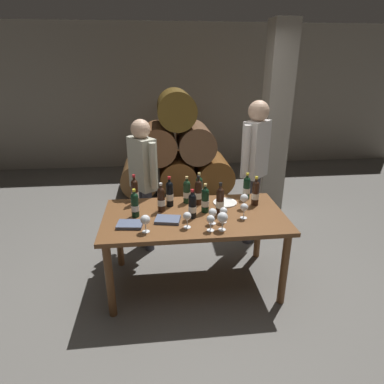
# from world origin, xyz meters

# --- Properties ---
(ground_plane) EXTENTS (14.00, 14.00, 0.00)m
(ground_plane) POSITION_xyz_m (0.00, 0.00, 0.00)
(ground_plane) COLOR #66635E
(cellar_back_wall) EXTENTS (10.00, 0.24, 2.80)m
(cellar_back_wall) POSITION_xyz_m (0.00, 4.20, 1.40)
(cellar_back_wall) COLOR gray
(cellar_back_wall) RESTS_ON ground_plane
(barrel_stack) EXTENTS (1.86, 0.90, 1.69)m
(barrel_stack) POSITION_xyz_m (0.00, 2.60, 0.66)
(barrel_stack) COLOR brown
(barrel_stack) RESTS_ON ground_plane
(stone_pillar) EXTENTS (0.32, 0.32, 2.60)m
(stone_pillar) POSITION_xyz_m (1.30, 1.60, 1.30)
(stone_pillar) COLOR gray
(stone_pillar) RESTS_ON ground_plane
(dining_table) EXTENTS (1.70, 0.90, 0.76)m
(dining_table) POSITION_xyz_m (0.00, 0.00, 0.67)
(dining_table) COLOR brown
(dining_table) RESTS_ON ground_plane
(wine_bottle_0) EXTENTS (0.07, 0.07, 0.28)m
(wine_bottle_0) POSITION_xyz_m (-0.04, 0.29, 0.88)
(wine_bottle_0) COLOR #19381E
(wine_bottle_0) RESTS_ON dining_table
(wine_bottle_1) EXTENTS (0.07, 0.07, 0.31)m
(wine_bottle_1) POSITION_xyz_m (-0.22, 0.23, 0.89)
(wine_bottle_1) COLOR black
(wine_bottle_1) RESTS_ON dining_table
(wine_bottle_2) EXTENTS (0.07, 0.07, 0.28)m
(wine_bottle_2) POSITION_xyz_m (-0.02, -0.06, 0.88)
(wine_bottle_2) COLOR black
(wine_bottle_2) RESTS_ON dining_table
(wine_bottle_3) EXTENTS (0.07, 0.07, 0.31)m
(wine_bottle_3) POSITION_xyz_m (0.24, 0.00, 0.89)
(wine_bottle_3) COLOR black
(wine_bottle_3) RESTS_ON dining_table
(wine_bottle_4) EXTENTS (0.07, 0.07, 0.31)m
(wine_bottle_4) POSITION_xyz_m (-0.56, 0.31, 0.89)
(wine_bottle_4) COLOR black
(wine_bottle_4) RESTS_ON dining_table
(wine_bottle_5) EXTENTS (0.07, 0.07, 0.27)m
(wine_bottle_5) POSITION_xyz_m (-0.55, 0.03, 0.88)
(wine_bottle_5) COLOR black
(wine_bottle_5) RESTS_ON dining_table
(wine_bottle_6) EXTENTS (0.07, 0.07, 0.28)m
(wine_bottle_6) POSITION_xyz_m (0.59, 0.33, 0.88)
(wine_bottle_6) COLOR black
(wine_bottle_6) RESTS_ON dining_table
(wine_bottle_7) EXTENTS (0.07, 0.07, 0.29)m
(wine_bottle_7) POSITION_xyz_m (-0.30, 0.12, 0.88)
(wine_bottle_7) COLOR black
(wine_bottle_7) RESTS_ON dining_table
(wine_bottle_8) EXTENTS (0.07, 0.07, 0.29)m
(wine_bottle_8) POSITION_xyz_m (0.09, 0.36, 0.89)
(wine_bottle_8) COLOR black
(wine_bottle_8) RESTS_ON dining_table
(wine_bottle_9) EXTENTS (0.07, 0.07, 0.30)m
(wine_bottle_9) POSITION_xyz_m (0.63, 0.17, 0.89)
(wine_bottle_9) COLOR black
(wine_bottle_9) RESTS_ON dining_table
(wine_bottle_10) EXTENTS (0.07, 0.07, 0.29)m
(wine_bottle_10) POSITION_xyz_m (0.11, 0.05, 0.88)
(wine_bottle_10) COLOR black
(wine_bottle_10) RESTS_ON dining_table
(wine_bottle_11) EXTENTS (0.07, 0.07, 0.30)m
(wine_bottle_11) POSITION_xyz_m (0.07, 0.24, 0.89)
(wine_bottle_11) COLOR black
(wine_bottle_11) RESTS_ON dining_table
(wine_glass_0) EXTENTS (0.08, 0.08, 0.15)m
(wine_glass_0) POSITION_xyz_m (0.49, 0.08, 0.87)
(wine_glass_0) COLOR white
(wine_glass_0) RESTS_ON dining_table
(wine_glass_1) EXTENTS (0.09, 0.09, 0.16)m
(wine_glass_1) POSITION_xyz_m (0.20, -0.32, 0.88)
(wine_glass_1) COLOR white
(wine_glass_1) RESTS_ON dining_table
(wine_glass_2) EXTENTS (0.08, 0.08, 0.16)m
(wine_glass_2) POSITION_xyz_m (-0.44, -0.29, 0.87)
(wine_glass_2) COLOR white
(wine_glass_2) RESTS_ON dining_table
(wine_glass_3) EXTENTS (0.07, 0.07, 0.14)m
(wine_glass_3) POSITION_xyz_m (0.24, -0.18, 0.86)
(wine_glass_3) COLOR white
(wine_glass_3) RESTS_ON dining_table
(wine_glass_4) EXTENTS (0.07, 0.07, 0.15)m
(wine_glass_4) POSITION_xyz_m (0.44, -0.12, 0.86)
(wine_glass_4) COLOR white
(wine_glass_4) RESTS_ON dining_table
(wine_glass_5) EXTENTS (0.07, 0.07, 0.14)m
(wine_glass_5) POSITION_xyz_m (0.10, -0.32, 0.86)
(wine_glass_5) COLOR white
(wine_glass_5) RESTS_ON dining_table
(wine_glass_6) EXTENTS (0.07, 0.07, 0.15)m
(wine_glass_6) POSITION_xyz_m (-0.09, -0.24, 0.86)
(wine_glass_6) COLOR white
(wine_glass_6) RESTS_ON dining_table
(wine_glass_7) EXTENTS (0.07, 0.07, 0.15)m
(wine_glass_7) POSITION_xyz_m (0.14, -0.20, 0.87)
(wine_glass_7) COLOR white
(wine_glass_7) RESTS_ON dining_table
(tasting_notebook) EXTENTS (0.25, 0.20, 0.03)m
(tasting_notebook) POSITION_xyz_m (-0.25, -0.11, 0.77)
(tasting_notebook) COLOR #4C5670
(tasting_notebook) RESTS_ON dining_table
(leather_ledger) EXTENTS (0.24, 0.19, 0.03)m
(leather_ledger) POSITION_xyz_m (-0.59, -0.16, 0.77)
(leather_ledger) COLOR #4C5670
(leather_ledger) RESTS_ON dining_table
(serving_plate) EXTENTS (0.24, 0.24, 0.01)m
(serving_plate) POSITION_xyz_m (0.34, 0.23, 0.77)
(serving_plate) COLOR white
(serving_plate) RESTS_ON dining_table
(sommelier_presenting) EXTENTS (0.38, 0.37, 1.72)m
(sommelier_presenting) POSITION_xyz_m (0.79, 0.75, 1.04)
(sommelier_presenting) COLOR #383842
(sommelier_presenting) RESTS_ON ground_plane
(taster_seated_left) EXTENTS (0.33, 0.42, 1.54)m
(taster_seated_left) POSITION_xyz_m (-0.49, 0.72, 0.92)
(taster_seated_left) COLOR #383842
(taster_seated_left) RESTS_ON ground_plane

